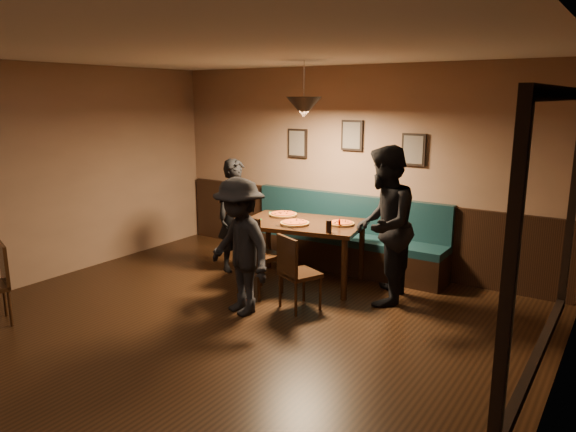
% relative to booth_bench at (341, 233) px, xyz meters
% --- Properties ---
extents(floor, '(7.00, 7.00, 0.00)m').
position_rel_booth_bench_xyz_m(floor, '(0.00, -3.20, -0.50)').
color(floor, black).
rests_on(floor, ground).
extents(ceiling, '(7.00, 7.00, 0.00)m').
position_rel_booth_bench_xyz_m(ceiling, '(0.00, -3.20, 2.30)').
color(ceiling, silver).
rests_on(ceiling, ground).
extents(wall_back, '(6.00, 0.00, 6.00)m').
position_rel_booth_bench_xyz_m(wall_back, '(0.00, 0.30, 0.90)').
color(wall_back, '#8C704F').
rests_on(wall_back, ground).
extents(wall_right, '(0.00, 7.00, 7.00)m').
position_rel_booth_bench_xyz_m(wall_right, '(3.00, -3.20, 0.90)').
color(wall_right, '#8C704F').
rests_on(wall_right, ground).
extents(wainscot, '(5.88, 0.06, 1.00)m').
position_rel_booth_bench_xyz_m(wainscot, '(0.00, 0.27, 0.00)').
color(wainscot, black).
rests_on(wainscot, ground).
extents(booth_bench, '(3.00, 0.60, 1.00)m').
position_rel_booth_bench_xyz_m(booth_bench, '(0.00, 0.00, 0.00)').
color(booth_bench, '#0F232D').
rests_on(booth_bench, ground).
extents(window_frame, '(0.06, 2.56, 1.86)m').
position_rel_booth_bench_xyz_m(window_frame, '(2.96, -2.70, 1.00)').
color(window_frame, black).
rests_on(window_frame, wall_right).
extents(window_glass, '(0.00, 2.40, 2.40)m').
position_rel_booth_bench_xyz_m(window_glass, '(2.93, -2.70, 1.00)').
color(window_glass, black).
rests_on(window_glass, wall_right).
extents(picture_left, '(0.32, 0.04, 0.42)m').
position_rel_booth_bench_xyz_m(picture_left, '(-0.90, 0.27, 1.20)').
color(picture_left, black).
rests_on(picture_left, wall_back).
extents(picture_center, '(0.32, 0.04, 0.42)m').
position_rel_booth_bench_xyz_m(picture_center, '(0.00, 0.27, 1.35)').
color(picture_center, black).
rests_on(picture_center, wall_back).
extents(picture_right, '(0.32, 0.04, 0.42)m').
position_rel_booth_bench_xyz_m(picture_right, '(0.90, 0.27, 1.20)').
color(picture_right, black).
rests_on(picture_right, wall_back).
extents(pendant_lamp, '(0.44, 0.44, 0.25)m').
position_rel_booth_bench_xyz_m(pendant_lamp, '(-0.12, -0.80, 1.75)').
color(pendant_lamp, black).
rests_on(pendant_lamp, ceiling).
extents(dining_table, '(1.67, 1.25, 0.81)m').
position_rel_booth_bench_xyz_m(dining_table, '(-0.12, -0.80, -0.10)').
color(dining_table, black).
rests_on(dining_table, floor).
extents(chair_near_left, '(0.52, 0.52, 1.01)m').
position_rel_booth_bench_xyz_m(chair_near_left, '(-0.35, -1.44, 0.00)').
color(chair_near_left, black).
rests_on(chair_near_left, floor).
extents(chair_near_right, '(0.51, 0.51, 0.87)m').
position_rel_booth_bench_xyz_m(chair_near_right, '(0.33, -1.59, -0.06)').
color(chair_near_right, black).
rests_on(chair_near_right, floor).
extents(diner_left, '(0.58, 0.67, 1.56)m').
position_rel_booth_bench_xyz_m(diner_left, '(-1.16, -0.87, 0.28)').
color(diner_left, black).
rests_on(diner_left, floor).
extents(diner_right, '(0.89, 1.03, 1.84)m').
position_rel_booth_bench_xyz_m(diner_right, '(1.01, -0.86, 0.42)').
color(diner_right, black).
rests_on(diner_right, floor).
extents(diner_front, '(1.12, 0.85, 1.53)m').
position_rel_booth_bench_xyz_m(diner_front, '(-0.17, -2.04, 0.26)').
color(diner_front, black).
rests_on(diner_front, floor).
extents(pizza_a, '(0.44, 0.44, 0.04)m').
position_rel_booth_bench_xyz_m(pizza_a, '(-0.53, -0.66, 0.33)').
color(pizza_a, gold).
rests_on(pizza_a, dining_table).
extents(pizza_b, '(0.46, 0.46, 0.04)m').
position_rel_booth_bench_xyz_m(pizza_b, '(-0.13, -1.00, 0.33)').
color(pizza_b, '#D06427').
rests_on(pizza_b, dining_table).
extents(pizza_c, '(0.34, 0.34, 0.04)m').
position_rel_booth_bench_xyz_m(pizza_c, '(0.36, -0.68, 0.33)').
color(pizza_c, orange).
rests_on(pizza_c, dining_table).
extents(soda_glass, '(0.07, 0.07, 0.15)m').
position_rel_booth_bench_xyz_m(soda_glass, '(0.42, -1.11, 0.38)').
color(soda_glass, black).
rests_on(soda_glass, dining_table).
extents(tabasco_bottle, '(0.04, 0.04, 0.12)m').
position_rel_booth_bench_xyz_m(tabasco_bottle, '(0.41, -0.81, 0.37)').
color(tabasco_bottle, '#991405').
rests_on(tabasco_bottle, dining_table).
extents(napkin_a, '(0.20, 0.20, 0.01)m').
position_rel_booth_bench_xyz_m(napkin_a, '(-0.73, -0.59, 0.31)').
color(napkin_a, '#20793C').
rests_on(napkin_a, dining_table).
extents(napkin_b, '(0.16, 0.16, 0.01)m').
position_rel_booth_bench_xyz_m(napkin_b, '(-0.69, -1.06, 0.31)').
color(napkin_b, '#1F7422').
rests_on(napkin_b, dining_table).
extents(cutlery_set, '(0.18, 0.05, 0.00)m').
position_rel_booth_bench_xyz_m(cutlery_set, '(-0.16, -1.19, 0.31)').
color(cutlery_set, silver).
rests_on(cutlery_set, dining_table).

